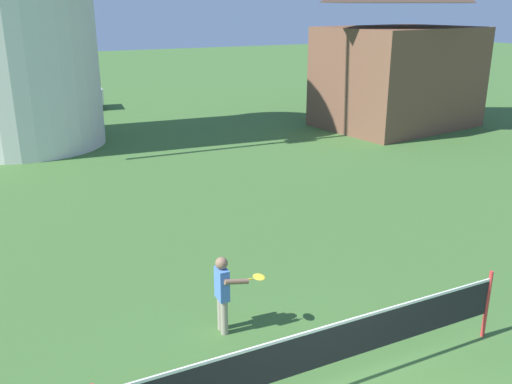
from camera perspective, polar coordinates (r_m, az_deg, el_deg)
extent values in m
cylinder|color=red|center=(9.22, 22.63, -10.60)|extent=(0.06, 0.06, 1.10)
cube|color=black|center=(7.43, 7.14, -15.54)|extent=(5.76, 0.01, 0.55)
cube|color=white|center=(7.27, 7.24, -13.62)|extent=(5.76, 0.02, 0.04)
cylinder|color=#9E937F|center=(8.85, -3.61, -12.28)|extent=(0.11, 0.11, 0.57)
cylinder|color=#9E937F|center=(8.74, -3.27, -12.72)|extent=(0.11, 0.11, 0.57)
cube|color=#4C7AD1|center=(8.53, -3.51, -9.40)|extent=(0.16, 0.28, 0.51)
sphere|color=#89664C|center=(8.37, -3.56, -7.32)|extent=(0.19, 0.19, 0.19)
cylinder|color=#89664C|center=(8.69, -3.94, -9.00)|extent=(0.08, 0.08, 0.38)
cylinder|color=#89664C|center=(8.42, -2.02, -9.19)|extent=(0.39, 0.09, 0.15)
cylinder|color=yellow|center=(8.47, -1.06, -9.00)|extent=(0.22, 0.03, 0.04)
ellipsoid|color=yellow|center=(8.55, 0.31, -8.71)|extent=(0.19, 0.25, 0.03)
cube|color=silver|center=(28.56, -19.66, 9.20)|extent=(4.27, 2.21, 0.70)
cube|color=#2D333D|center=(28.47, -19.80, 10.44)|extent=(2.46, 1.78, 0.56)
cylinder|color=black|center=(29.47, -16.87, 9.05)|extent=(0.62, 0.26, 0.60)
cylinder|color=black|center=(27.79, -16.69, 8.53)|extent=(0.62, 0.26, 0.60)
cylinder|color=black|center=(29.50, -22.31, 8.47)|extent=(0.62, 0.26, 0.60)
cylinder|color=black|center=(27.82, -22.44, 7.91)|extent=(0.62, 0.26, 0.60)
cube|color=brown|center=(23.96, 14.37, 11.33)|extent=(6.59, 5.25, 4.00)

